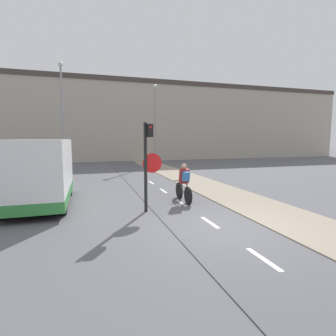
% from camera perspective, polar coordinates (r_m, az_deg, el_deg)
% --- Properties ---
extents(ground_plane, '(120.00, 120.00, 0.00)m').
position_cam_1_polar(ground_plane, '(7.63, 10.77, -12.82)').
color(ground_plane, '#5B5B60').
extents(bike_lane, '(2.63, 60.00, 0.02)m').
position_cam_1_polar(bike_lane, '(7.63, 10.76, -12.75)').
color(bike_lane, '#56565B').
rests_on(bike_lane, ground_plane).
extents(sidewalk_strip, '(2.40, 60.00, 0.05)m').
position_cam_1_polar(sidewalk_strip, '(9.03, 25.27, -10.12)').
color(sidewalk_strip, gray).
rests_on(sidewalk_strip, ground_plane).
extents(building_row_background, '(60.00, 5.20, 9.20)m').
position_cam_1_polar(building_row_background, '(32.07, -11.08, 10.02)').
color(building_row_background, '#B2A899').
rests_on(building_row_background, ground_plane).
extents(traffic_light_pole, '(0.67, 0.25, 3.04)m').
position_cam_1_polar(traffic_light_pole, '(8.89, -4.39, 2.44)').
color(traffic_light_pole, black).
rests_on(traffic_light_pole, ground_plane).
extents(street_lamp_far, '(0.36, 0.36, 8.15)m').
position_cam_1_polar(street_lamp_far, '(21.61, -22.03, 12.21)').
color(street_lamp_far, gray).
rests_on(street_lamp_far, ground_plane).
extents(street_lamp_sidewalk, '(0.36, 0.36, 7.47)m').
position_cam_1_polar(street_lamp_sidewalk, '(24.82, -2.85, 11.01)').
color(street_lamp_sidewalk, gray).
rests_on(street_lamp_sidewalk, ground_plane).
extents(cyclist_near, '(0.46, 1.71, 1.53)m').
position_cam_1_polar(cyclist_near, '(10.36, 3.49, -3.50)').
color(cyclist_near, black).
rests_on(cyclist_near, ground_plane).
extents(van, '(2.04, 4.66, 2.47)m').
position_cam_1_polar(van, '(10.82, -26.15, -1.07)').
color(van, white).
rests_on(van, ground_plane).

